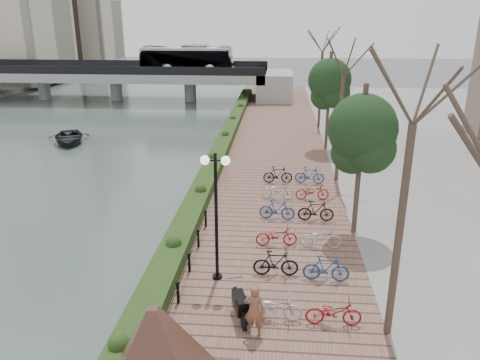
# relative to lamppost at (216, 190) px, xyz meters

# --- Properties ---
(river_water) EXTENTS (30.00, 130.00, 0.02)m
(river_water) POSITION_rel_lamppost_xyz_m (-17.49, 20.34, -3.90)
(river_water) COLOR #3F4E47
(river_water) RESTS_ON ground
(promenade) EXTENTS (8.00, 75.00, 0.50)m
(promenade) POSITION_rel_lamppost_xyz_m (1.51, 12.84, -3.66)
(promenade) COLOR brown
(promenade) RESTS_ON ground
(hedge) EXTENTS (1.10, 56.00, 0.60)m
(hedge) POSITION_rel_lamppost_xyz_m (-1.89, 15.34, -3.11)
(hedge) COLOR #1E3714
(hedge) RESTS_ON promenade
(chain_fence) EXTENTS (0.10, 14.10, 0.70)m
(chain_fence) POSITION_rel_lamppost_xyz_m (-1.09, -2.66, -3.06)
(chain_fence) COLOR black
(chain_fence) RESTS_ON promenade
(lamppost) EXTENTS (1.02, 0.32, 4.71)m
(lamppost) POSITION_rel_lamppost_xyz_m (0.00, 0.00, 0.00)
(lamppost) COLOR black
(lamppost) RESTS_ON promenade
(motorcycle) EXTENTS (0.94, 1.71, 1.02)m
(motorcycle) POSITION_rel_lamppost_xyz_m (1.00, -2.25, -2.90)
(motorcycle) COLOR black
(motorcycle) RESTS_ON promenade
(pedestrian) EXTENTS (0.64, 0.46, 1.66)m
(pedestrian) POSITION_rel_lamppost_xyz_m (1.51, -3.09, -2.58)
(pedestrian) COLOR brown
(pedestrian) RESTS_ON promenade
(bicycle_parking) EXTENTS (2.40, 14.69, 1.00)m
(bicycle_parking) POSITION_rel_lamppost_xyz_m (3.01, 4.01, -2.94)
(bicycle_parking) COLOR #B7B8BC
(bicycle_parking) RESTS_ON promenade
(street_trees) EXTENTS (3.20, 37.12, 6.80)m
(street_trees) POSITION_rel_lamppost_xyz_m (5.51, 8.02, -0.23)
(street_trees) COLOR #3C2E23
(street_trees) RESTS_ON promenade
(bridge) EXTENTS (36.00, 10.77, 6.50)m
(bridge) POSITION_rel_lamppost_xyz_m (-15.69, 40.34, -0.54)
(bridge) COLOR gray
(bridge) RESTS_ON ground
(boat) EXTENTS (4.72, 5.44, 0.94)m
(boat) POSITION_rel_lamppost_xyz_m (-14.49, 19.95, -3.42)
(boat) COLOR black
(boat) RESTS_ON river_water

